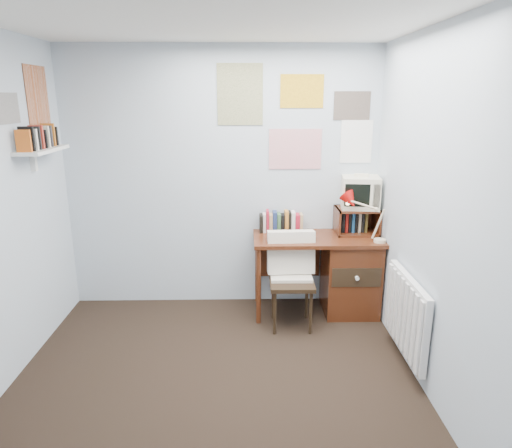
{
  "coord_description": "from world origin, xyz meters",
  "views": [
    {
      "loc": [
        0.24,
        -2.61,
        2.03
      ],
      "look_at": [
        0.31,
        0.98,
        1.03
      ],
      "focal_mm": 32.0,
      "sensor_mm": 36.0,
      "label": 1
    }
  ],
  "objects": [
    {
      "name": "desk_lamp",
      "position": [
        1.44,
        1.3,
        0.96
      ],
      "size": [
        0.32,
        0.29,
        0.4
      ],
      "primitive_type": "cube",
      "rotation": [
        0.0,
        0.0,
        0.2
      ],
      "color": "red",
      "rests_on": "desk"
    },
    {
      "name": "crt_tv",
      "position": [
        1.31,
        1.61,
        1.17
      ],
      "size": [
        0.39,
        0.36,
        0.33
      ],
      "primitive_type": "cube",
      "rotation": [
        0.0,
        0.0,
        -0.14
      ],
      "color": "beige",
      "rests_on": "tv_riser"
    },
    {
      "name": "tv_riser",
      "position": [
        1.29,
        1.59,
        0.89
      ],
      "size": [
        0.4,
        0.3,
        0.25
      ],
      "primitive_type": "cube",
      "color": "#522512",
      "rests_on": "desk"
    },
    {
      "name": "book_row",
      "position": [
        0.66,
        1.66,
        0.87
      ],
      "size": [
        0.6,
        0.14,
        0.22
      ],
      "primitive_type": "cube",
      "color": "#522512",
      "rests_on": "desk"
    },
    {
      "name": "back_wall",
      "position": [
        0.0,
        1.75,
        1.25
      ],
      "size": [
        3.0,
        0.02,
        2.5
      ],
      "primitive_type": "cube",
      "color": "#ADB8C5",
      "rests_on": "ground"
    },
    {
      "name": "desk",
      "position": [
        1.17,
        1.48,
        0.41
      ],
      "size": [
        1.2,
        0.55,
        0.76
      ],
      "color": "#522512",
      "rests_on": "ground"
    },
    {
      "name": "posters_back",
      "position": [
        0.7,
        1.74,
        1.85
      ],
      "size": [
        1.2,
        0.01,
        0.9
      ],
      "primitive_type": "cube",
      "color": "white",
      "rests_on": "back_wall"
    },
    {
      "name": "ground",
      "position": [
        0.0,
        0.0,
        0.0
      ],
      "size": [
        3.5,
        3.5,
        0.0
      ],
      "primitive_type": "plane",
      "color": "black",
      "rests_on": "ground"
    },
    {
      "name": "desk_chair",
      "position": [
        0.64,
        1.18,
        0.42
      ],
      "size": [
        0.43,
        0.41,
        0.84
      ],
      "primitive_type": "cube",
      "rotation": [
        0.0,
        0.0,
        -0.01
      ],
      "color": "black",
      "rests_on": "ground"
    },
    {
      "name": "radiator",
      "position": [
        1.46,
        0.55,
        0.42
      ],
      "size": [
        0.09,
        0.8,
        0.6
      ],
      "primitive_type": "cube",
      "color": "white",
      "rests_on": "right_wall"
    },
    {
      "name": "posters_left",
      "position": [
        -1.49,
        1.1,
        2.0
      ],
      "size": [
        0.01,
        0.7,
        0.6
      ],
      "primitive_type": "cube",
      "color": "white",
      "rests_on": "left_wall"
    },
    {
      "name": "wall_shelf",
      "position": [
        -1.4,
        1.1,
        1.62
      ],
      "size": [
        0.2,
        0.62,
        0.24
      ],
      "primitive_type": "cube",
      "color": "white",
      "rests_on": "left_wall"
    },
    {
      "name": "right_wall",
      "position": [
        1.5,
        0.0,
        1.25
      ],
      "size": [
        0.02,
        3.5,
        2.5
      ],
      "primitive_type": "cube",
      "color": "#ADB8C5",
      "rests_on": "ground"
    },
    {
      "name": "ceiling",
      "position": [
        0.0,
        0.0,
        2.5
      ],
      "size": [
        3.0,
        3.5,
        0.02
      ],
      "primitive_type": "cube",
      "color": "white",
      "rests_on": "back_wall"
    }
  ]
}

